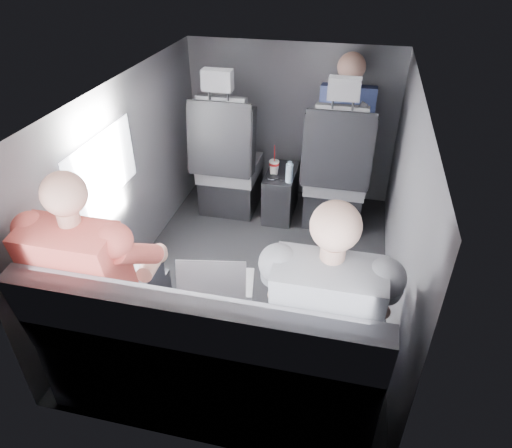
% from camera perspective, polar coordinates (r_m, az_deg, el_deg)
% --- Properties ---
extents(floor, '(2.60, 2.60, 0.00)m').
position_cam_1_polar(floor, '(3.31, 0.22, -6.46)').
color(floor, black).
rests_on(floor, ground).
extents(ceiling, '(2.60, 2.60, 0.00)m').
position_cam_1_polar(ceiling, '(2.66, 0.29, 16.53)').
color(ceiling, '#B2B2AD').
rests_on(ceiling, panel_back).
extents(panel_left, '(0.02, 2.60, 1.35)m').
position_cam_1_polar(panel_left, '(3.22, -15.62, 5.41)').
color(panel_left, '#56565B').
rests_on(panel_left, floor).
extents(panel_right, '(0.02, 2.60, 1.35)m').
position_cam_1_polar(panel_right, '(2.89, 17.93, 1.60)').
color(panel_right, '#56565B').
rests_on(panel_right, floor).
extents(panel_front, '(1.80, 0.02, 1.35)m').
position_cam_1_polar(panel_front, '(4.09, 4.40, 12.53)').
color(panel_front, '#56565B').
rests_on(panel_front, floor).
extents(panel_back, '(1.80, 0.02, 1.35)m').
position_cam_1_polar(panel_back, '(1.95, -8.57, -14.94)').
color(panel_back, '#56565B').
rests_on(panel_back, floor).
extents(side_window, '(0.02, 0.75, 0.42)m').
position_cam_1_polar(side_window, '(2.89, -18.55, 6.55)').
color(side_window, white).
rests_on(side_window, panel_left).
extents(seatbelt, '(0.35, 0.11, 0.59)m').
position_cam_1_polar(seatbelt, '(3.42, 10.31, 10.09)').
color(seatbelt, black).
rests_on(seatbelt, front_seat_right).
extents(front_seat_left, '(0.52, 0.58, 1.26)m').
position_cam_1_polar(front_seat_left, '(3.87, -3.52, 6.92)').
color(front_seat_left, black).
rests_on(front_seat_left, floor).
extents(front_seat_right, '(0.52, 0.58, 1.26)m').
position_cam_1_polar(front_seat_right, '(3.74, 9.90, 5.45)').
color(front_seat_right, black).
rests_on(front_seat_right, floor).
extents(center_console, '(0.24, 0.48, 0.41)m').
position_cam_1_polar(center_console, '(3.91, 3.10, 3.89)').
color(center_console, black).
rests_on(center_console, floor).
extents(rear_bench, '(1.60, 0.57, 0.92)m').
position_cam_1_polar(rear_bench, '(2.37, -5.74, -16.74)').
color(rear_bench, slate).
rests_on(rear_bench, floor).
extents(soda_cup, '(0.08, 0.08, 0.25)m').
position_cam_1_polar(soda_cup, '(3.76, 2.28, 7.17)').
color(soda_cup, white).
rests_on(soda_cup, center_console).
extents(water_bottle, '(0.06, 0.06, 0.17)m').
position_cam_1_polar(water_bottle, '(3.63, 4.20, 6.42)').
color(water_bottle, '#A2C3DB').
rests_on(water_bottle, center_console).
extents(laptop_white, '(0.35, 0.34, 0.24)m').
position_cam_1_polar(laptop_white, '(2.54, -18.04, -4.37)').
color(laptop_white, silver).
rests_on(laptop_white, passenger_rear_left).
extents(laptop_silver, '(0.37, 0.35, 0.24)m').
position_cam_1_polar(laptop_silver, '(2.29, -4.83, -7.30)').
color(laptop_silver, silver).
rests_on(laptop_silver, rear_bench).
extents(laptop_black, '(0.38, 0.34, 0.26)m').
position_cam_1_polar(laptop_black, '(2.22, 8.60, -8.91)').
color(laptop_black, black).
rests_on(laptop_black, passenger_rear_right).
extents(passenger_rear_left, '(0.54, 0.66, 1.29)m').
position_cam_1_polar(passenger_rear_left, '(2.39, -18.82, -6.51)').
color(passenger_rear_left, '#353439').
rests_on(passenger_rear_left, rear_bench).
extents(passenger_rear_right, '(0.55, 0.66, 1.30)m').
position_cam_1_polar(passenger_rear_right, '(2.10, 8.76, -11.14)').
color(passenger_rear_right, navy).
rests_on(passenger_rear_right, rear_bench).
extents(passenger_front_right, '(0.43, 0.43, 0.91)m').
position_cam_1_polar(passenger_front_right, '(3.83, 11.06, 11.95)').
color(passenger_front_right, navy).
rests_on(passenger_front_right, front_seat_right).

